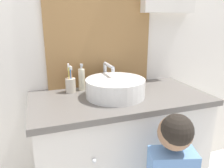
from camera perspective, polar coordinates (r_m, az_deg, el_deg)
wall_back at (r=1.62m, az=-0.92°, el=14.97°), size 3.20×0.18×2.50m
vanity_counter at (r=1.60m, az=2.04°, el=-17.55°), size 1.13×0.57×0.85m
sink_basin at (r=1.38m, az=0.85°, el=-0.84°), size 0.37×0.42×0.19m
toothbrush_holder at (r=1.48m, az=-10.78°, el=-0.05°), size 0.07×0.07×0.20m
soap_dispenser at (r=1.51m, az=-7.93°, el=1.24°), size 0.04×0.04×0.19m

